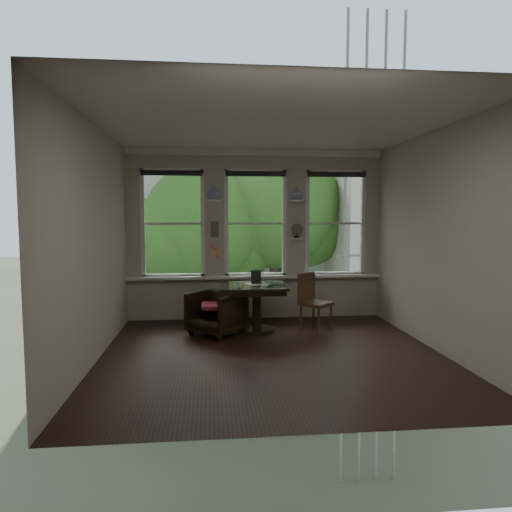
{
  "coord_description": "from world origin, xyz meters",
  "views": [
    {
      "loc": [
        -0.81,
        -5.86,
        1.83
      ],
      "look_at": [
        -0.12,
        0.9,
        1.24
      ],
      "focal_mm": 32.0,
      "sensor_mm": 36.0,
      "label": 1
    }
  ],
  "objects": [
    {
      "name": "sticky_notes",
      "position": [
        -0.72,
        2.19,
        1.25
      ],
      "size": [
        0.16,
        0.01,
        0.24
      ],
      "primitive_type": null,
      "color": "pink",
      "rests_on": "ground"
    },
    {
      "name": "shelf_left",
      "position": [
        -0.72,
        2.15,
        2.1
      ],
      "size": [
        0.26,
        0.16,
        0.03
      ],
      "primitive_type": "cube",
      "color": "white",
      "rests_on": "ground"
    },
    {
      "name": "window_left",
      "position": [
        -1.45,
        2.25,
        1.7
      ],
      "size": [
        1.1,
        0.12,
        1.9
      ],
      "primitive_type": null,
      "color": "white",
      "rests_on": "ground"
    },
    {
      "name": "armchair_left",
      "position": [
        -0.72,
        1.12,
        0.34
      ],
      "size": [
        1.02,
        1.03,
        0.67
      ],
      "primitive_type": "imported",
      "rotation": [
        0.0,
        0.0,
        -0.7
      ],
      "color": "black",
      "rests_on": "ground"
    },
    {
      "name": "cushion_red",
      "position": [
        -0.72,
        1.12,
        0.45
      ],
      "size": [
        0.45,
        0.45,
        0.06
      ],
      "primitive_type": "cube",
      "color": "maroon",
      "rests_on": "armchair_left"
    },
    {
      "name": "side_chair_right",
      "position": [
        0.85,
        1.12,
        0.46
      ],
      "size": [
        0.59,
        0.59,
        0.92
      ],
      "primitive_type": null,
      "rotation": [
        0.0,
        0.0,
        0.73
      ],
      "color": "#4E351C",
      "rests_on": "ground"
    },
    {
      "name": "ground",
      "position": [
        0.0,
        0.0,
        0.0
      ],
      "size": [
        4.5,
        4.5,
        0.0
      ],
      "primitive_type": "plane",
      "color": "black",
      "rests_on": "ground"
    },
    {
      "name": "drinking_glass",
      "position": [
        0.1,
        1.01,
        0.8
      ],
      "size": [
        0.14,
        0.14,
        0.11
      ],
      "primitive_type": "imported",
      "rotation": [
        0.0,
        0.0,
        -0.0
      ],
      "color": "white",
      "rests_on": "table"
    },
    {
      "name": "vase_left",
      "position": [
        -0.72,
        2.15,
        2.24
      ],
      "size": [
        0.24,
        0.24,
        0.25
      ],
      "primitive_type": "imported",
      "color": "white",
      "rests_on": "shelf_left"
    },
    {
      "name": "vase_right",
      "position": [
        0.72,
        2.15,
        2.24
      ],
      "size": [
        0.24,
        0.24,
        0.25
      ],
      "primitive_type": "imported",
      "color": "white",
      "rests_on": "shelf_right"
    },
    {
      "name": "wall_front",
      "position": [
        0.0,
        -2.25,
        1.5
      ],
      "size": [
        4.5,
        0.0,
        4.5
      ],
      "primitive_type": "plane",
      "rotation": [
        -1.57,
        0.0,
        0.0
      ],
      "color": "#BBB3A0",
      "rests_on": "ground"
    },
    {
      "name": "intercom",
      "position": [
        -0.72,
        2.18,
        1.6
      ],
      "size": [
        0.14,
        0.06,
        0.28
      ],
      "primitive_type": "cube",
      "color": "#59544F",
      "rests_on": "ground"
    },
    {
      "name": "wall_right",
      "position": [
        2.25,
        0.0,
        1.5
      ],
      "size": [
        0.0,
        4.5,
        4.5
      ],
      "primitive_type": "plane",
      "rotation": [
        1.57,
        0.0,
        -1.57
      ],
      "color": "#BBB3A0",
      "rests_on": "ground"
    },
    {
      "name": "tablet",
      "position": [
        -0.08,
        1.32,
        0.86
      ],
      "size": [
        0.16,
        0.08,
        0.22
      ],
      "primitive_type": "cube",
      "rotation": [
        -0.26,
        0.0,
        -0.01
      ],
      "color": "black",
      "rests_on": "table"
    },
    {
      "name": "ceiling",
      "position": [
        0.0,
        0.0,
        3.0
      ],
      "size": [
        4.5,
        4.5,
        0.0
      ],
      "primitive_type": "plane",
      "rotation": [
        3.14,
        0.0,
        0.0
      ],
      "color": "silver",
      "rests_on": "ground"
    },
    {
      "name": "wall_back",
      "position": [
        0.0,
        2.25,
        1.5
      ],
      "size": [
        4.5,
        0.0,
        4.5
      ],
      "primitive_type": "plane",
      "rotation": [
        1.57,
        0.0,
        0.0
      ],
      "color": "#BBB3A0",
      "rests_on": "ground"
    },
    {
      "name": "window_center",
      "position": [
        0.0,
        2.25,
        1.7
      ],
      "size": [
        1.1,
        0.12,
        1.9
      ],
      "primitive_type": null,
      "color": "white",
      "rests_on": "ground"
    },
    {
      "name": "mug",
      "position": [
        -0.36,
        0.96,
        0.79
      ],
      "size": [
        0.11,
        0.11,
        0.08
      ],
      "primitive_type": "imported",
      "rotation": [
        0.0,
        0.0,
        0.27
      ],
      "color": "white",
      "rests_on": "table"
    },
    {
      "name": "papers",
      "position": [
        -0.1,
        1.3,
        0.75
      ],
      "size": [
        0.32,
        0.36,
        0.0
      ],
      "primitive_type": "cube",
      "rotation": [
        0.0,
        0.0,
        0.4
      ],
      "color": "silver",
      "rests_on": "table"
    },
    {
      "name": "shelf_right",
      "position": [
        0.72,
        2.15,
        2.1
      ],
      "size": [
        0.26,
        0.16,
        0.03
      ],
      "primitive_type": "cube",
      "color": "white",
      "rests_on": "ground"
    },
    {
      "name": "window_right",
      "position": [
        1.45,
        2.25,
        1.7
      ],
      "size": [
        1.1,
        0.12,
        1.9
      ],
      "primitive_type": null,
      "color": "white",
      "rests_on": "ground"
    },
    {
      "name": "desk_fan",
      "position": [
        0.72,
        2.13,
        1.53
      ],
      "size": [
        0.2,
        0.2,
        0.24
      ],
      "primitive_type": null,
      "color": "#59544F",
      "rests_on": "ground"
    },
    {
      "name": "table",
      "position": [
        -0.08,
        1.22,
        0.38
      ],
      "size": [
        0.9,
        0.9,
        0.75
      ],
      "primitive_type": null,
      "color": "black",
      "rests_on": "ground"
    },
    {
      "name": "wall_left",
      "position": [
        -2.25,
        0.0,
        1.5
      ],
      "size": [
        0.0,
        4.5,
        4.5
      ],
      "primitive_type": "plane",
      "rotation": [
        1.57,
        0.0,
        1.57
      ],
      "color": "#BBB3A0",
      "rests_on": "ground"
    },
    {
      "name": "laptop",
      "position": [
        0.21,
        1.15,
        0.76
      ],
      "size": [
        0.38,
        0.3,
        0.03
      ],
      "primitive_type": "imported",
      "rotation": [
        0.0,
        0.0,
        -0.33
      ],
      "color": "black",
      "rests_on": "table"
    }
  ]
}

